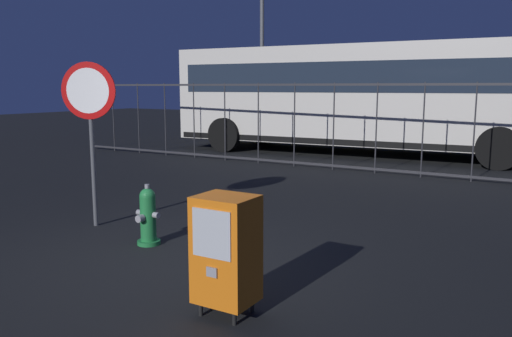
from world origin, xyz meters
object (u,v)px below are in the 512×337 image
(fire_hydrant, at_px, (148,216))
(street_light_near_right, at_px, (262,20))
(stop_sign, at_px, (90,110))
(bus_far, at_px, (381,92))
(newspaper_box_primary, at_px, (226,249))
(bus_near, at_px, (360,94))

(fire_hydrant, xyz_separation_m, street_light_near_right, (-4.90, 11.17, 3.78))
(stop_sign, bearing_deg, bus_far, 91.06)
(bus_far, bearing_deg, stop_sign, -85.08)
(fire_hydrant, xyz_separation_m, bus_far, (-1.48, 13.76, 1.36))
(newspaper_box_primary, bearing_deg, bus_near, 104.15)
(fire_hydrant, height_order, street_light_near_right, street_light_near_right)
(fire_hydrant, distance_m, bus_far, 13.90)
(bus_far, xyz_separation_m, street_light_near_right, (-3.43, -2.58, 2.43))
(newspaper_box_primary, distance_m, bus_far, 15.33)
(stop_sign, distance_m, bus_near, 9.26)
(bus_near, bearing_deg, bus_far, 96.29)
(stop_sign, height_order, bus_far, bus_far)
(bus_near, bearing_deg, newspaper_box_primary, -79.09)
(fire_hydrant, xyz_separation_m, newspaper_box_primary, (1.92, -1.15, 0.22))
(fire_hydrant, distance_m, street_light_near_right, 12.77)
(newspaper_box_primary, bearing_deg, bus_far, 102.85)
(fire_hydrant, distance_m, bus_near, 9.64)
(fire_hydrant, relative_size, street_light_near_right, 0.10)
(newspaper_box_primary, height_order, stop_sign, stop_sign)
(bus_near, bearing_deg, stop_sign, -96.09)
(newspaper_box_primary, height_order, bus_near, bus_near)
(stop_sign, xyz_separation_m, bus_near, (0.46, 9.24, 0.11))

